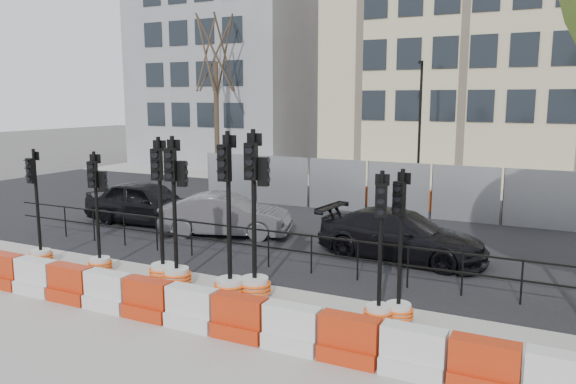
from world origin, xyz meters
The scene contains 22 objects.
ground centered at (0.00, 0.00, 0.00)m, with size 120.00×120.00×0.00m, color #51514C.
sidewalk_near centered at (0.00, -3.00, 0.01)m, with size 40.00×6.00×0.02m, color gray.
road centered at (0.00, 7.00, 0.01)m, with size 40.00×14.00×0.03m, color black.
sidewalk_far centered at (0.00, 16.00, 0.01)m, with size 40.00×4.00×0.02m, color gray.
building_grey centered at (-14.00, 21.99, 7.00)m, with size 11.00×9.06×14.00m.
building_cream centered at (2.00, 21.99, 9.00)m, with size 15.00×10.06×18.00m.
kerb_railing centered at (0.00, 1.20, 0.69)m, with size 18.00×0.04×1.00m.
heras_fencing centered at (0.57, 9.86, 0.65)m, with size 14.33×1.72×2.00m.
lamp_post_far centered at (0.50, 14.98, 3.22)m, with size 0.12×0.56×6.00m.
tree_bare_far centered at (-11.00, 15.50, 6.65)m, with size 2.00×2.00×9.00m.
barrier_row centered at (0.00, -2.80, 0.37)m, with size 14.65×0.50×0.80m.
traffic_signal_a centered at (-5.57, -1.12, 0.63)m, with size 0.60×0.60×3.03m.
traffic_signal_b centered at (-3.61, -0.98, 0.72)m, with size 0.60×0.60×3.03m.
traffic_signal_c centered at (-1.76, -0.83, 0.71)m, with size 0.68×0.68×3.43m.
traffic_signal_d centered at (-1.24, -0.97, 0.83)m, with size 0.68×0.68×3.48m.
traffic_signal_e centered at (0.29, -1.12, 0.75)m, with size 0.72×0.72×3.63m.
traffic_signal_f centered at (0.76, -0.83, 0.87)m, with size 0.72×0.72×3.67m.
traffic_signal_g centered at (3.61, -1.03, 0.62)m, with size 0.59×0.59×2.98m.
traffic_signal_h centered at (3.92, -0.77, 0.62)m, with size 0.59×0.59×3.00m.
car_a centered at (-6.15, 3.83, 0.75)m, with size 4.52×2.03×1.51m, color black.
car_b centered at (-2.83, 3.63, 0.67)m, with size 4.29×2.57×1.34m, color #4B4B50.
car_c centered at (2.82, 3.51, 0.66)m, with size 4.74×2.35×1.33m, color black.
Camera 1 is at (6.62, -11.01, 4.29)m, focal length 35.00 mm.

